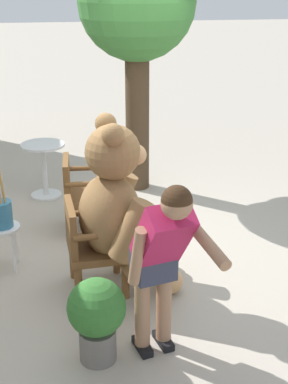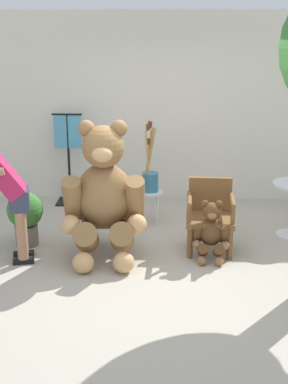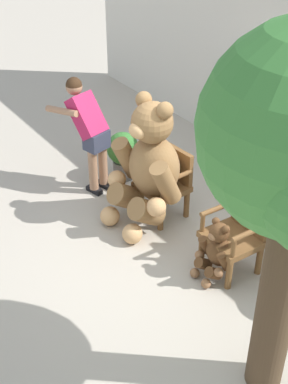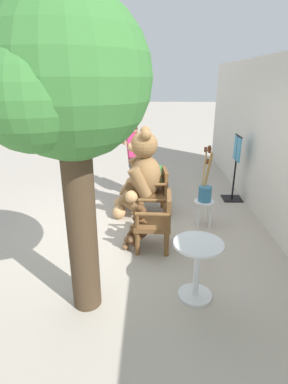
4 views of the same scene
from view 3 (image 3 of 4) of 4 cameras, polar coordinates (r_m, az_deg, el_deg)
ground_plane at (r=6.17m, az=2.54°, el=-6.27°), size 60.00×60.00×0.00m
wooden_chair_left at (r=6.51m, az=2.34°, el=1.15°), size 0.59×0.55×0.86m
wooden_chair_right at (r=5.76m, az=9.88°, el=-4.31°), size 0.58×0.55×0.86m
teddy_bear_large at (r=6.19m, az=0.48°, el=2.93°), size 0.97×0.94×1.62m
teddy_bear_small at (r=5.67m, az=7.69°, el=-6.22°), size 0.43×0.41×0.71m
person_visitor at (r=6.86m, az=-5.94°, el=6.98°), size 0.78×0.60×1.49m
white_stool at (r=6.73m, az=10.51°, el=0.65°), size 0.34×0.34×0.46m
brush_bucket at (r=6.57m, az=10.77°, el=2.97°), size 0.22×0.22×0.95m
potted_plant at (r=7.26m, az=-2.27°, el=4.25°), size 0.44×0.44×0.68m
clothing_display_stand at (r=7.83m, az=8.79°, el=8.83°), size 0.44×0.40×1.36m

